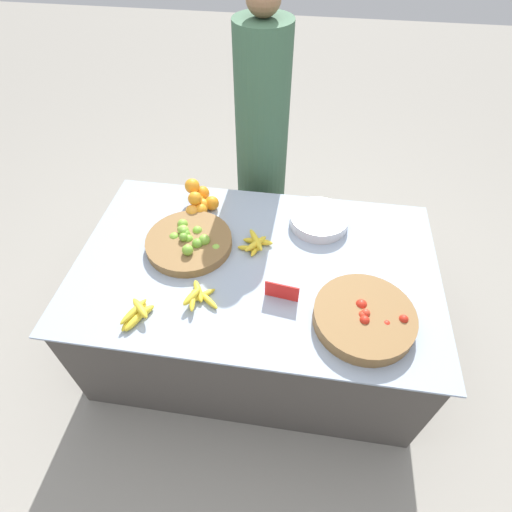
% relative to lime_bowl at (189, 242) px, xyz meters
% --- Properties ---
extents(ground_plane, '(12.00, 12.00, 0.00)m').
position_rel_lime_bowl_xyz_m(ground_plane, '(0.35, -0.07, -0.70)').
color(ground_plane, gray).
extents(market_table, '(1.74, 1.09, 0.67)m').
position_rel_lime_bowl_xyz_m(market_table, '(0.35, -0.07, -0.36)').
color(market_table, '#4C4742').
rests_on(market_table, ground_plane).
extents(lime_bowl, '(0.43, 0.43, 0.10)m').
position_rel_lime_bowl_xyz_m(lime_bowl, '(0.00, 0.00, 0.00)').
color(lime_bowl, olive).
rests_on(lime_bowl, market_table).
extents(tomato_basket, '(0.43, 0.43, 0.08)m').
position_rel_lime_bowl_xyz_m(tomato_basket, '(0.84, -0.33, 0.00)').
color(tomato_basket, olive).
rests_on(tomato_basket, market_table).
extents(orange_pile, '(0.20, 0.23, 0.14)m').
position_rel_lime_bowl_xyz_m(orange_pile, '(-0.02, 0.29, 0.02)').
color(orange_pile, orange).
rests_on(orange_pile, market_table).
extents(metal_bowl, '(0.30, 0.30, 0.06)m').
position_rel_lime_bowl_xyz_m(metal_bowl, '(0.63, 0.25, 0.00)').
color(metal_bowl, silver).
rests_on(metal_bowl, market_table).
extents(price_sign, '(0.15, 0.03, 0.09)m').
position_rel_lime_bowl_xyz_m(price_sign, '(0.49, -0.26, 0.02)').
color(price_sign, red).
rests_on(price_sign, market_table).
extents(banana_bunch_middle_left, '(0.16, 0.19, 0.06)m').
position_rel_lime_bowl_xyz_m(banana_bunch_middle_left, '(0.13, -0.32, -0.01)').
color(banana_bunch_middle_left, yellow).
rests_on(banana_bunch_middle_left, market_table).
extents(banana_bunch_front_left, '(0.13, 0.17, 0.06)m').
position_rel_lime_bowl_xyz_m(banana_bunch_front_left, '(-0.11, -0.45, -0.00)').
color(banana_bunch_front_left, yellow).
rests_on(banana_bunch_front_left, market_table).
extents(banana_bunch_back_center, '(0.17, 0.17, 0.06)m').
position_rel_lime_bowl_xyz_m(banana_bunch_back_center, '(0.33, 0.04, -0.00)').
color(banana_bunch_back_center, yellow).
rests_on(banana_bunch_back_center, market_table).
extents(vendor_person, '(0.30, 0.30, 1.66)m').
position_rel_lime_bowl_xyz_m(vendor_person, '(0.26, 0.74, 0.07)').
color(vendor_person, '#385B42').
rests_on(vendor_person, ground_plane).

